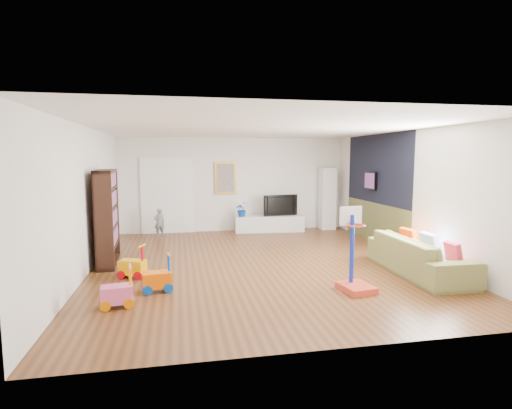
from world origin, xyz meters
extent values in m
cube|color=brown|center=(0.00, 0.00, 0.00)|extent=(6.50, 7.50, 0.00)
cube|color=white|center=(0.00, 0.00, 2.70)|extent=(6.50, 7.50, 0.00)
cube|color=silver|center=(0.00, 3.75, 1.35)|extent=(6.50, 0.00, 2.70)
cube|color=silver|center=(0.00, -3.75, 1.35)|extent=(6.50, 0.00, 2.70)
cube|color=white|center=(-3.25, 0.00, 1.35)|extent=(0.00, 7.50, 2.70)
cube|color=silver|center=(3.25, 0.00, 1.35)|extent=(0.00, 7.50, 2.70)
cube|color=black|center=(3.23, 1.40, 1.85)|extent=(0.01, 3.20, 1.70)
cube|color=brown|center=(3.23, 1.40, 0.50)|extent=(0.01, 3.20, 1.00)
cube|color=white|center=(-1.90, 3.71, 1.05)|extent=(1.45, 0.06, 2.10)
cube|color=gold|center=(-0.25, 3.71, 1.55)|extent=(0.62, 0.06, 0.92)
cube|color=#7F3F8C|center=(3.17, 1.60, 1.55)|extent=(0.04, 0.56, 0.46)
cube|color=silver|center=(0.97, 3.38, 0.23)|extent=(2.01, 0.63, 0.46)
cube|color=white|center=(2.77, 3.48, 0.92)|extent=(0.44, 0.44, 1.84)
cube|color=black|center=(-3.00, 0.55, 0.94)|extent=(0.41, 1.31, 1.89)
imported|color=olive|center=(2.72, -1.28, 0.34)|extent=(0.96, 2.35, 0.68)
cube|color=red|center=(1.18, -1.96, 0.67)|extent=(0.55, 0.63, 1.35)
cube|color=#E49700|center=(-2.42, -0.53, 0.29)|extent=(0.51, 0.42, 0.59)
cube|color=#F96300|center=(-1.95, -1.38, 0.30)|extent=(0.48, 0.34, 0.59)
cube|color=pink|center=(-2.48, -1.96, 0.29)|extent=(0.47, 0.33, 0.58)
imported|color=slate|center=(-2.11, 3.18, 0.39)|extent=(0.33, 0.27, 0.77)
imported|color=black|center=(1.27, 3.44, 0.76)|extent=(1.06, 0.34, 0.60)
imported|color=#08379C|center=(0.17, 3.37, 0.68)|extent=(0.47, 0.43, 0.43)
cube|color=#C72A4B|center=(2.93, -1.92, 0.54)|extent=(0.10, 0.35, 0.34)
cube|color=silver|center=(2.95, -1.26, 0.54)|extent=(0.12, 0.42, 0.42)
cube|color=#C93200|center=(2.91, -0.62, 0.54)|extent=(0.16, 0.38, 0.37)
camera|label=1|loc=(-1.58, -7.73, 2.11)|focal=28.00mm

